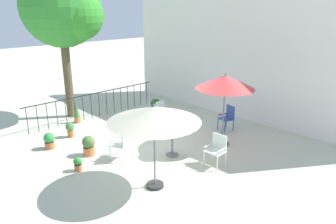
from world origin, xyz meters
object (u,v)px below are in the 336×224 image
at_px(cafe_table_0, 172,140).
at_px(potted_plant_6, 89,145).
at_px(shade_tree, 62,7).
at_px(patio_umbrella_0, 225,83).
at_px(patio_chair_2, 217,148).
at_px(patio_chair_1, 122,143).
at_px(potted_plant_4, 154,124).
at_px(potted_plant_5, 78,164).
at_px(patio_umbrella_1, 154,115).
at_px(potted_plant_2, 77,112).
at_px(potted_plant_1, 49,141).
at_px(patio_chair_0, 228,116).
at_px(potted_plant_0, 155,105).
at_px(patio_chair_3, 158,109).
at_px(potted_plant_3, 70,129).

xyz_separation_m(cafe_table_0, potted_plant_6, (-1.77, -1.81, -0.18)).
xyz_separation_m(shade_tree, patio_umbrella_0, (6.04, 2.10, -2.23)).
xyz_separation_m(patio_chair_2, potted_plant_6, (-3.10, -2.27, -0.20)).
bearing_deg(potted_plant_6, patio_chair_1, 32.62).
relative_size(potted_plant_4, potted_plant_5, 1.90).
height_order(patio_umbrella_1, potted_plant_2, patio_umbrella_1).
relative_size(potted_plant_1, potted_plant_2, 0.61).
bearing_deg(potted_plant_2, patio_chair_0, 37.95).
xyz_separation_m(patio_chair_2, potted_plant_5, (-2.44, -3.01, -0.32)).
relative_size(shade_tree, potted_plant_0, 10.17).
distance_m(patio_chair_2, potted_plant_0, 5.28).
xyz_separation_m(patio_chair_3, potted_plant_1, (-0.53, -4.19, -0.24)).
bearing_deg(patio_chair_0, potted_plant_4, -123.87).
distance_m(shade_tree, patio_umbrella_1, 6.98).
bearing_deg(patio_chair_0, potted_plant_5, -100.57).
xyz_separation_m(patio_umbrella_1, patio_chair_3, (-3.52, 3.31, -1.41)).
bearing_deg(patio_umbrella_0, potted_plant_0, 169.41).
bearing_deg(potted_plant_2, patio_chair_3, 48.19).
xyz_separation_m(patio_umbrella_1, potted_plant_2, (-5.62, 0.97, -1.49)).
relative_size(patio_chair_1, potted_plant_0, 1.58).
relative_size(patio_umbrella_1, potted_plant_5, 5.58).
distance_m(shade_tree, patio_chair_1, 6.03).
xyz_separation_m(patio_chair_1, potted_plant_3, (-2.64, -0.30, -0.22)).
relative_size(potted_plant_1, potted_plant_5, 1.32).
distance_m(potted_plant_0, potted_plant_6, 4.66).
xyz_separation_m(patio_chair_2, potted_plant_1, (-4.40, -2.93, -0.25)).
height_order(patio_umbrella_0, potted_plant_2, patio_umbrella_0).
bearing_deg(patio_umbrella_1, potted_plant_3, 179.20).
height_order(patio_umbrella_1, potted_plant_5, patio_umbrella_1).
bearing_deg(patio_umbrella_1, patio_umbrella_0, 96.97).
bearing_deg(patio_chair_0, patio_chair_2, -60.17).
bearing_deg(patio_chair_0, patio_umbrella_0, -61.13).
bearing_deg(cafe_table_0, shade_tree, -176.14).
relative_size(patio_chair_1, potted_plant_2, 1.03).
height_order(potted_plant_0, potted_plant_1, potted_plant_0).
xyz_separation_m(potted_plant_2, potted_plant_5, (3.52, -1.94, -0.22)).
relative_size(patio_umbrella_0, potted_plant_2, 2.71).
bearing_deg(potted_plant_0, potted_plant_3, -89.16).
bearing_deg(patio_umbrella_1, potted_plant_1, -167.68).
relative_size(patio_chair_0, potted_plant_0, 1.61).
height_order(shade_tree, potted_plant_5, shade_tree).
distance_m(potted_plant_0, potted_plant_4, 2.66).
bearing_deg(patio_chair_0, cafe_table_0, -88.28).
relative_size(patio_umbrella_1, patio_chair_2, 2.47).
height_order(cafe_table_0, patio_chair_3, patio_chair_3).
bearing_deg(shade_tree, potted_plant_2, -16.76).
height_order(patio_umbrella_1, patio_chair_0, patio_umbrella_1).
bearing_deg(patio_chair_1, potted_plant_6, -147.38).
height_order(potted_plant_5, potted_plant_6, potted_plant_6).
bearing_deg(cafe_table_0, potted_plant_4, 157.25).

